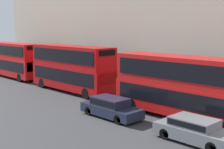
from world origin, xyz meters
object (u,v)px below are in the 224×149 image
Objects in this scene: bus_second_in_queue at (72,67)px; bus_third_in_queue at (13,58)px; car_hatchback at (111,107)px; bus_leading at (185,85)px; car_dark_sedan at (195,129)px.

bus_third_in_queue is (0.00, 12.36, -0.08)m from bus_second_in_queue.
car_hatchback is (-3.40, -9.20, -1.75)m from bus_second_in_queue.
bus_second_in_queue is at bearing 69.71° from car_hatchback.
car_hatchback is at bearing -98.96° from bus_third_in_queue.
bus_leading reaches higher than car_dark_sedan.
car_dark_sedan is (-3.40, -15.96, -1.77)m from bus_second_in_queue.
bus_second_in_queue is 2.23× the size of car_hatchback.
bus_leading is 5.40m from car_hatchback.
bus_third_in_queue is 28.57m from car_dark_sedan.
car_hatchback is (-3.40, -21.56, -1.67)m from bus_third_in_queue.
bus_third_in_queue is 2.38× the size of car_dark_sedan.
car_hatchback is (-0.00, 6.76, 0.02)m from car_dark_sedan.
bus_leading is 1.02× the size of bus_third_in_queue.
bus_third_in_queue reaches higher than bus_leading.
bus_leading is at bearing -48.58° from car_hatchback.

